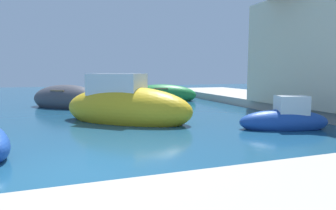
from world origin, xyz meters
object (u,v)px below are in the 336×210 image
(moored_boat_4, at_px, (126,107))
(moored_boat_6, at_px, (285,120))
(moored_boat_3, at_px, (67,99))
(moored_boat_2, at_px, (162,95))

(moored_boat_4, distance_m, moored_boat_6, 6.50)
(moored_boat_3, distance_m, moored_boat_4, 6.83)
(moored_boat_4, xyz_separation_m, moored_boat_6, (5.41, -3.59, -0.30))
(moored_boat_3, relative_size, moored_boat_6, 1.42)
(moored_boat_2, xyz_separation_m, moored_boat_4, (-4.36, -8.46, 0.21))
(moored_boat_3, distance_m, moored_boat_6, 12.69)
(moored_boat_3, bearing_deg, moored_boat_6, 170.00)
(moored_boat_2, bearing_deg, moored_boat_6, 117.14)
(moored_boat_2, xyz_separation_m, moored_boat_3, (-6.83, -2.09, 0.06))
(moored_boat_4, relative_size, moored_boat_6, 1.68)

